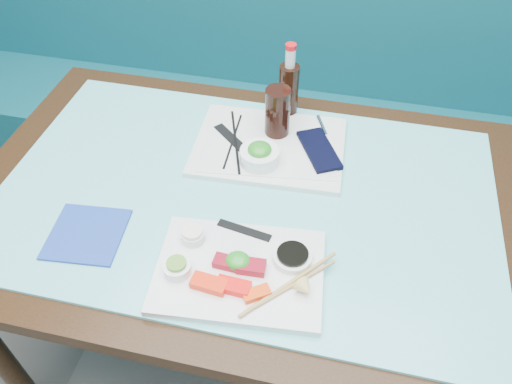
% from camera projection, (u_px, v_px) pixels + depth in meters
% --- Properties ---
extents(booth_bench, '(3.00, 0.56, 1.17)m').
position_uv_depth(booth_bench, '(294.00, 116.00, 2.08)').
color(booth_bench, '#0E4F5A').
rests_on(booth_bench, ground).
extents(dining_table, '(1.40, 0.90, 0.75)m').
position_uv_depth(dining_table, '(246.00, 218.00, 1.30)').
color(dining_table, black).
rests_on(dining_table, ground).
extents(glass_top, '(1.22, 0.76, 0.01)m').
position_uv_depth(glass_top, '(245.00, 195.00, 1.24)').
color(glass_top, '#68CDD0').
rests_on(glass_top, dining_table).
extents(sashimi_plate, '(0.38, 0.29, 0.02)m').
position_uv_depth(sashimi_plate, '(239.00, 272.00, 1.06)').
color(sashimi_plate, white).
rests_on(sashimi_plate, glass_top).
extents(salmon_left, '(0.08, 0.04, 0.02)m').
position_uv_depth(salmon_left, '(209.00, 284.00, 1.02)').
color(salmon_left, '#FF280A').
rests_on(salmon_left, sashimi_plate).
extents(salmon_mid, '(0.07, 0.04, 0.02)m').
position_uv_depth(salmon_mid, '(233.00, 286.00, 1.02)').
color(salmon_mid, '#FE0E0A').
rests_on(salmon_mid, sashimi_plate).
extents(salmon_right, '(0.06, 0.05, 0.01)m').
position_uv_depth(salmon_right, '(256.00, 294.00, 1.01)').
color(salmon_right, '#FF430A').
rests_on(salmon_right, sashimi_plate).
extents(tuna_left, '(0.06, 0.04, 0.02)m').
position_uv_depth(tuna_left, '(226.00, 262.00, 1.06)').
color(tuna_left, maroon).
rests_on(tuna_left, sashimi_plate).
extents(tuna_right, '(0.06, 0.04, 0.02)m').
position_uv_depth(tuna_right, '(251.00, 267.00, 1.05)').
color(tuna_right, maroon).
rests_on(tuna_right, sashimi_plate).
extents(seaweed_garnish, '(0.06, 0.05, 0.03)m').
position_uv_depth(seaweed_garnish, '(238.00, 261.00, 1.05)').
color(seaweed_garnish, '#248E20').
rests_on(seaweed_garnish, sashimi_plate).
extents(ramekin_wasabi, '(0.07, 0.07, 0.02)m').
position_uv_depth(ramekin_wasabi, '(177.00, 268.00, 1.04)').
color(ramekin_wasabi, white).
rests_on(ramekin_wasabi, sashimi_plate).
extents(wasabi_fill, '(0.05, 0.05, 0.01)m').
position_uv_depth(wasabi_fill, '(176.00, 263.00, 1.03)').
color(wasabi_fill, '#5E9630').
rests_on(wasabi_fill, ramekin_wasabi).
extents(ramekin_ginger, '(0.06, 0.06, 0.02)m').
position_uv_depth(ramekin_ginger, '(193.00, 236.00, 1.11)').
color(ramekin_ginger, white).
rests_on(ramekin_ginger, sashimi_plate).
extents(ginger_fill, '(0.05, 0.05, 0.01)m').
position_uv_depth(ginger_fill, '(192.00, 232.00, 1.09)').
color(ginger_fill, '#FCEFCF').
rests_on(ginger_fill, ramekin_ginger).
extents(soy_dish, '(0.10, 0.10, 0.02)m').
position_uv_depth(soy_dish, '(292.00, 257.00, 1.07)').
color(soy_dish, white).
rests_on(soy_dish, sashimi_plate).
extents(soy_fill, '(0.09, 0.09, 0.01)m').
position_uv_depth(soy_fill, '(293.00, 254.00, 1.06)').
color(soy_fill, black).
rests_on(soy_fill, soy_dish).
extents(lemon_wedge, '(0.05, 0.05, 0.04)m').
position_uv_depth(lemon_wedge, '(305.00, 289.00, 1.00)').
color(lemon_wedge, '#FFD978').
rests_on(lemon_wedge, sashimi_plate).
extents(chopstick_sleeve, '(0.13, 0.04, 0.00)m').
position_uv_depth(chopstick_sleeve, '(244.00, 230.00, 1.13)').
color(chopstick_sleeve, black).
rests_on(chopstick_sleeve, sashimi_plate).
extents(wooden_chopstick_a, '(0.17, 0.20, 0.01)m').
position_uv_depth(wooden_chopstick_a, '(289.00, 283.00, 1.03)').
color(wooden_chopstick_a, tan).
rests_on(wooden_chopstick_a, sashimi_plate).
extents(wooden_chopstick_b, '(0.15, 0.16, 0.01)m').
position_uv_depth(wooden_chopstick_b, '(294.00, 285.00, 1.03)').
color(wooden_chopstick_b, '#A7804F').
rests_on(wooden_chopstick_b, sashimi_plate).
extents(serving_tray, '(0.41, 0.32, 0.01)m').
position_uv_depth(serving_tray, '(269.00, 147.00, 1.35)').
color(serving_tray, white).
rests_on(serving_tray, glass_top).
extents(paper_placemat, '(0.39, 0.30, 0.00)m').
position_uv_depth(paper_placemat, '(269.00, 144.00, 1.34)').
color(paper_placemat, silver).
rests_on(paper_placemat, serving_tray).
extents(seaweed_bowl, '(0.11, 0.11, 0.04)m').
position_uv_depth(seaweed_bowl, '(260.00, 156.00, 1.28)').
color(seaweed_bowl, white).
rests_on(seaweed_bowl, serving_tray).
extents(seaweed_salad, '(0.08, 0.08, 0.03)m').
position_uv_depth(seaweed_salad, '(260.00, 149.00, 1.26)').
color(seaweed_salad, '#25881F').
rests_on(seaweed_salad, seaweed_bowl).
extents(cola_glass, '(0.08, 0.08, 0.14)m').
position_uv_depth(cola_glass, '(278.00, 112.00, 1.33)').
color(cola_glass, black).
rests_on(cola_glass, serving_tray).
extents(navy_pouch, '(0.14, 0.18, 0.01)m').
position_uv_depth(navy_pouch, '(319.00, 150.00, 1.32)').
color(navy_pouch, black).
rests_on(navy_pouch, serving_tray).
extents(fork, '(0.04, 0.09, 0.01)m').
position_uv_depth(fork, '(322.00, 126.00, 1.39)').
color(fork, silver).
rests_on(fork, serving_tray).
extents(black_chopstick_a, '(0.02, 0.23, 0.01)m').
position_uv_depth(black_chopstick_a, '(233.00, 141.00, 1.35)').
color(black_chopstick_a, black).
rests_on(black_chopstick_a, serving_tray).
extents(black_chopstick_b, '(0.09, 0.25, 0.01)m').
position_uv_depth(black_chopstick_b, '(236.00, 141.00, 1.35)').
color(black_chopstick_b, black).
rests_on(black_chopstick_b, serving_tray).
extents(tray_sleeve, '(0.14, 0.13, 0.00)m').
position_uv_depth(tray_sleeve, '(234.00, 141.00, 1.35)').
color(tray_sleeve, black).
rests_on(tray_sleeve, serving_tray).
extents(cola_bottle_body, '(0.07, 0.07, 0.16)m').
position_uv_depth(cola_bottle_body, '(288.00, 91.00, 1.40)').
color(cola_bottle_body, black).
rests_on(cola_bottle_body, glass_top).
extents(cola_bottle_neck, '(0.03, 0.03, 0.05)m').
position_uv_depth(cola_bottle_neck, '(290.00, 58.00, 1.33)').
color(cola_bottle_neck, silver).
rests_on(cola_bottle_neck, cola_bottle_body).
extents(cola_bottle_cap, '(0.03, 0.03, 0.01)m').
position_uv_depth(cola_bottle_cap, '(291.00, 46.00, 1.30)').
color(cola_bottle_cap, red).
rests_on(cola_bottle_cap, cola_bottle_neck).
extents(blue_napkin, '(0.18, 0.18, 0.01)m').
position_uv_depth(blue_napkin, '(87.00, 234.00, 1.14)').
color(blue_napkin, '#1B3C99').
rests_on(blue_napkin, glass_top).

